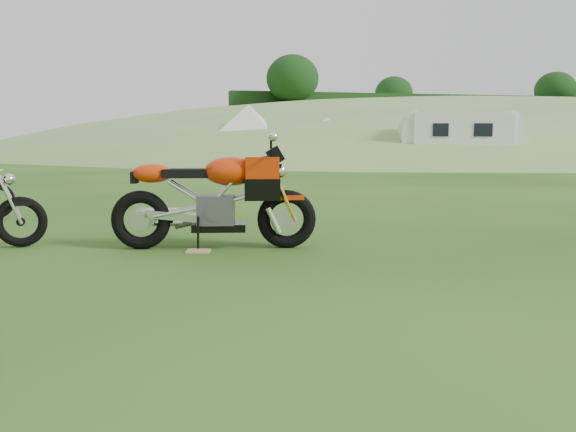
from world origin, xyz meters
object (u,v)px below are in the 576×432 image
object	(u,v)px
plywood_board	(198,251)
caravan	(459,140)
tent_mid	(249,134)
tent_right	(326,138)
sport_motorcycle	(214,191)

from	to	relation	value
plywood_board	caravan	bearing A→B (deg)	52.20
tent_mid	caravan	bearing A→B (deg)	-19.10
tent_right	caravan	bearing A→B (deg)	-34.20
caravan	tent_mid	bearing A→B (deg)	157.88
sport_motorcycle	plywood_board	world-z (taller)	sport_motorcycle
plywood_board	tent_mid	size ratio (longest dim) A/B	0.08
sport_motorcycle	tent_mid	distance (m)	21.53
sport_motorcycle	caravan	distance (m)	18.87
tent_mid	caravan	distance (m)	9.17
plywood_board	tent_right	world-z (taller)	tent_right
sport_motorcycle	tent_right	world-z (taller)	tent_right
tent_right	caravan	size ratio (longest dim) A/B	0.58
tent_mid	tent_right	world-z (taller)	tent_mid
tent_right	plywood_board	bearing A→B (deg)	-92.08
plywood_board	tent_right	xyz separation A→B (m)	(8.10, 20.11, 1.11)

